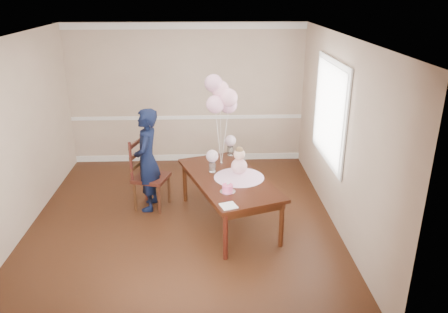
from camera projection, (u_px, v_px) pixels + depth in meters
floor at (183, 222)px, 6.57m from camera, size 4.50×5.00×0.00m
ceiling at (176, 37)px, 5.58m from camera, size 4.50×5.00×0.02m
wall_back at (187, 95)px, 8.40m from camera, size 4.50×0.02×2.70m
wall_front at (164, 230)px, 3.75m from camera, size 4.50×0.02×2.70m
wall_left at (16, 139)px, 5.99m from camera, size 0.02×5.00×2.70m
wall_right at (339, 135)px, 6.16m from camera, size 0.02×5.00×2.70m
chair_rail_trim at (187, 118)px, 8.55m from camera, size 4.50×0.02×0.07m
crown_molding at (185, 26)px, 7.92m from camera, size 4.50×0.02×0.12m
baseboard_trim at (189, 157)px, 8.86m from camera, size 4.50×0.02×0.12m
window_frame at (330, 111)px, 6.55m from camera, size 0.02×1.66×1.56m
window_blinds at (329, 111)px, 6.55m from camera, size 0.01×1.50×1.40m
dining_table_top at (229, 179)px, 6.33m from camera, size 1.54×2.13×0.05m
table_apron at (229, 183)px, 6.35m from camera, size 1.42×2.01×0.10m
table_leg_fl at (225, 236)px, 5.55m from camera, size 0.09×0.09×0.67m
table_leg_fr at (281, 224)px, 5.83m from camera, size 0.09×0.09×0.67m
table_leg_bl at (185, 182)px, 7.08m from camera, size 0.09×0.09×0.67m
table_leg_br at (231, 175)px, 7.36m from camera, size 0.09×0.09×0.67m
baby_skirt at (239, 174)px, 6.31m from camera, size 0.93×0.93×0.10m
baby_torso at (239, 166)px, 6.26m from camera, size 0.23×0.23×0.23m
baby_head at (239, 154)px, 6.19m from camera, size 0.16×0.16×0.16m
baby_hair at (239, 151)px, 6.17m from camera, size 0.12×0.12×0.12m
cake_platter at (228, 192)px, 5.87m from camera, size 0.27×0.27×0.01m
birthday_cake at (228, 188)px, 5.86m from camera, size 0.18×0.18×0.10m
cake_flower_a at (228, 184)px, 5.83m from camera, size 0.03×0.03×0.03m
cake_flower_b at (229, 183)px, 5.86m from camera, size 0.03×0.03×0.03m
rose_vase_near at (212, 167)px, 6.49m from camera, size 0.12×0.12×0.15m
roses_near at (212, 156)px, 6.42m from camera, size 0.18×0.18×0.18m
rose_vase_far at (230, 151)px, 7.12m from camera, size 0.12×0.12×0.15m
roses_far at (230, 141)px, 7.06m from camera, size 0.18×0.18×0.18m
napkin at (228, 206)px, 5.49m from camera, size 0.25×0.25×0.01m
balloon_weight at (221, 163)px, 6.80m from camera, size 0.05×0.05×0.02m
balloon_a at (215, 104)px, 6.42m from camera, size 0.27×0.27×0.27m
balloon_b at (229, 97)px, 6.41m from camera, size 0.27×0.27×0.27m
balloon_c at (220, 89)px, 6.48m from camera, size 0.27×0.27×0.27m
balloon_d at (214, 83)px, 6.42m from camera, size 0.27×0.27×0.27m
balloon_e at (228, 105)px, 6.59m from camera, size 0.27×0.27×0.27m
balloon_ribbon_a at (218, 139)px, 6.64m from camera, size 0.08×0.03×0.80m
balloon_ribbon_b at (225, 136)px, 6.63m from camera, size 0.11×0.02×0.90m
balloon_ribbon_c at (221, 132)px, 6.67m from camera, size 0.02×0.09×1.00m
balloon_ribbon_d at (218, 129)px, 6.64m from camera, size 0.11×0.07×1.09m
balloon_ribbon_e at (225, 139)px, 6.72m from camera, size 0.11×0.11×0.75m
dining_chair_seat at (151, 178)px, 6.84m from camera, size 0.62×0.62×0.06m
chair_leg_fl at (135, 197)px, 6.80m from camera, size 0.06×0.06×0.48m
chair_leg_fr at (159, 200)px, 6.70m from camera, size 0.06×0.06×0.48m
chair_leg_bl at (146, 186)px, 7.16m from camera, size 0.06×0.06×0.48m
chair_leg_br at (169, 189)px, 7.07m from camera, size 0.06×0.06×0.48m
chair_back_post_l at (131, 162)px, 6.59m from camera, size 0.06×0.06×0.63m
chair_back_post_r at (142, 153)px, 6.95m from camera, size 0.06×0.06×0.63m
chair_slat_low at (137, 165)px, 6.82m from camera, size 0.16×0.44×0.06m
chair_slat_mid at (136, 154)px, 6.76m from camera, size 0.16×0.44×0.06m
chair_slat_top at (136, 144)px, 6.69m from camera, size 0.16×0.44×0.06m
woman at (147, 160)px, 6.70m from camera, size 0.43×0.61×1.62m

